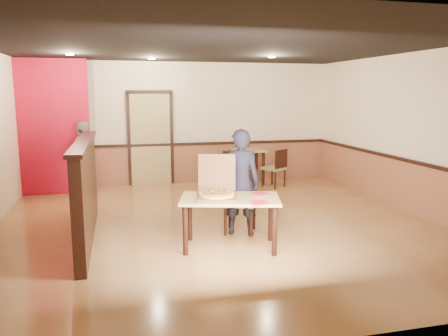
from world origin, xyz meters
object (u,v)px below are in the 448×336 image
(side_chair_right, at_px, (276,167))
(passerby, at_px, (84,159))
(main_table, at_px, (230,205))
(diner_chair, at_px, (241,198))
(side_chair_left, at_px, (234,168))
(side_table, at_px, (248,157))
(condiment, at_px, (242,145))
(pizza_box, at_px, (217,192))
(diner, at_px, (240,182))

(side_chair_right, bearing_deg, passerby, -35.83)
(main_table, height_order, passerby, passerby)
(diner_chair, xyz_separation_m, side_chair_left, (0.65, 2.84, -0.04))
(side_table, height_order, condiment, condiment)
(side_table, bearing_deg, passerby, -173.85)
(condiment, bearing_deg, main_table, -108.08)
(main_table, xyz_separation_m, pizza_box, (-0.17, 0.05, 0.18))
(side_table, distance_m, pizza_box, 4.39)
(main_table, xyz_separation_m, passerby, (-2.14, 3.72, 0.17))
(diner, bearing_deg, pizza_box, 67.73)
(pizza_box, bearing_deg, side_chair_right, 71.43)
(diner, bearing_deg, side_table, -86.22)
(side_chair_left, relative_size, side_table, 1.07)
(side_chair_right, bearing_deg, main_table, 27.81)
(diner, height_order, condiment, diner)
(diner, bearing_deg, side_chair_left, -81.06)
(diner_chair, height_order, passerby, passerby)
(pizza_box, bearing_deg, main_table, -3.60)
(main_table, relative_size, condiment, 8.96)
(passerby, distance_m, pizza_box, 4.17)
(main_table, xyz_separation_m, diner_chair, (0.34, 0.67, -0.09))
(diner_chair, relative_size, diner, 0.59)
(side_chair_left, distance_m, pizza_box, 3.67)
(side_chair_right, height_order, condiment, condiment)
(condiment, bearing_deg, diner, -106.35)
(side_chair_right, xyz_separation_m, diner, (-1.68, -2.98, 0.32))
(side_chair_right, xyz_separation_m, condiment, (-0.59, 0.72, 0.41))
(diner, relative_size, condiment, 9.70)
(main_table, xyz_separation_m, side_chair_right, (1.97, 3.51, -0.13))
(main_table, distance_m, condiment, 4.46)
(side_table, bearing_deg, diner_chair, -108.37)
(diner_chair, bearing_deg, side_chair_left, 101.35)
(side_chair_right, height_order, diner, diner)
(diner, relative_size, pizza_box, 2.22)
(main_table, bearing_deg, condiment, 86.70)
(side_table, xyz_separation_m, condiment, (-0.11, 0.12, 0.26))
(side_table, bearing_deg, pizza_box, -112.24)
(diner_chair, distance_m, condiment, 3.73)
(side_chair_right, distance_m, side_table, 0.79)
(diner_chair, bearing_deg, passerby, 153.46)
(passerby, height_order, pizza_box, passerby)
(main_table, xyz_separation_m, diner, (0.30, 0.53, 0.20))
(passerby, xyz_separation_m, pizza_box, (1.97, -3.67, 0.01))
(main_table, height_order, side_table, side_table)
(diner_chair, height_order, diner, diner)
(diner_chair, xyz_separation_m, diner, (-0.05, -0.14, 0.28))
(main_table, relative_size, side_table, 1.83)
(pizza_box, bearing_deg, side_table, 81.02)
(condiment, bearing_deg, side_chair_left, -118.16)
(diner_chair, relative_size, side_chair_left, 1.09)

